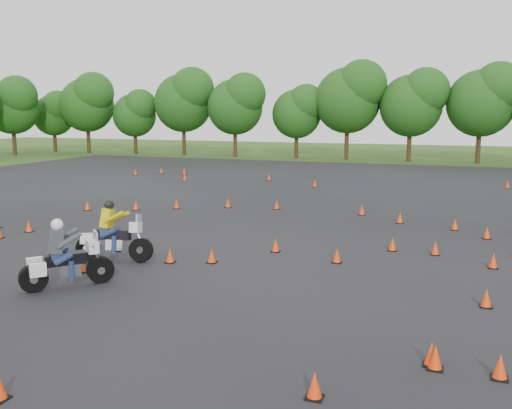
% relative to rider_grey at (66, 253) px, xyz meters
% --- Properties ---
extents(ground, '(140.00, 140.00, 0.00)m').
position_rel_rider_grey_xyz_m(ground, '(2.57, 4.36, -1.00)').
color(ground, '#2D5119').
rests_on(ground, ground).
extents(asphalt_pad, '(62.00, 62.00, 0.00)m').
position_rel_rider_grey_xyz_m(asphalt_pad, '(2.57, 10.36, -0.99)').
color(asphalt_pad, black).
rests_on(asphalt_pad, ground).
extents(treeline, '(87.13, 32.53, 11.10)m').
position_rel_rider_grey_xyz_m(treeline, '(5.27, 39.58, 3.73)').
color(treeline, '#1D4A15').
rests_on(treeline, ground).
extents(traffic_cones, '(32.65, 32.93, 0.45)m').
position_rel_rider_grey_xyz_m(traffic_cones, '(3.06, 8.83, -0.77)').
color(traffic_cones, '#F63C0A').
rests_on(traffic_cones, asphalt_pad).
extents(rider_grey, '(2.29, 2.44, 1.98)m').
position_rel_rider_grey_xyz_m(rider_grey, '(0.00, 0.00, 0.00)').
color(rider_grey, '#3A3D41').
rests_on(rider_grey, ground).
extents(rider_yellow, '(2.70, 1.31, 2.00)m').
position_rel_rider_grey_xyz_m(rider_yellow, '(-0.37, 2.79, 0.01)').
color(rider_yellow, gold).
rests_on(rider_yellow, ground).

